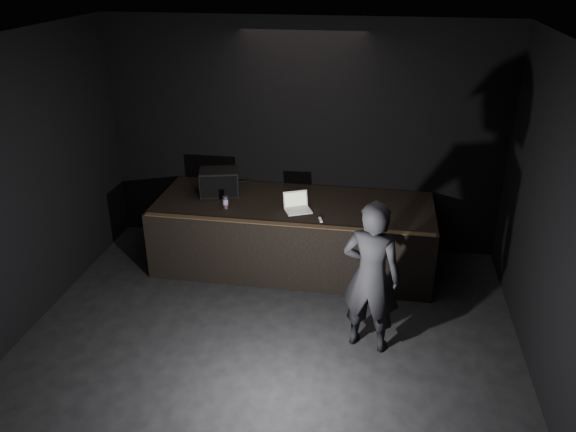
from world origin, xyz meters
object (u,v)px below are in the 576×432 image
Objects in this scene: stage_riser at (293,234)px; person at (371,277)px; beer_can at (226,202)px; stage_monitor at (219,182)px; laptop at (297,206)px.

stage_riser is 2.12× the size of person.
stage_riser is 22.60× the size of beer_can.
stage_monitor reaches higher than beer_can.
stage_monitor reaches higher than stage_riser.
person is (2.09, -1.44, -0.14)m from beer_can.
person is (1.09, -1.55, -0.12)m from laptop.
stage_riser is 2.16m from person.
beer_can is 0.09× the size of person.
person is at bearing -34.60° from beer_can.
laptop is at bearing -31.31° from stage_monitor.
stage_riser is at bearing 86.56° from laptop.
stage_monitor is 0.54m from beer_can.
person reaches higher than beer_can.
beer_can is at bearing -161.00° from stage_riser.
beer_can is at bearing -79.59° from stage_monitor.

